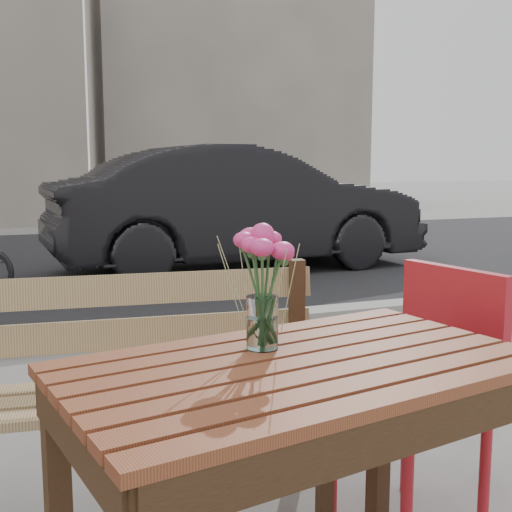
{
  "coord_description": "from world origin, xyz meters",
  "views": [
    {
      "loc": [
        -0.58,
        -1.61,
        1.3
      ],
      "look_at": [
        0.07,
        0.08,
        1.04
      ],
      "focal_mm": 45.0,
      "sensor_mm": 36.0,
      "label": 1
    }
  ],
  "objects_px": {
    "red_chair": "(427,379)",
    "main_vase": "(262,271)",
    "parked_car": "(238,208)",
    "main_table": "(301,407)"
  },
  "relations": [
    {
      "from": "red_chair",
      "to": "main_vase",
      "type": "bearing_deg",
      "value": -86.27
    },
    {
      "from": "red_chair",
      "to": "parked_car",
      "type": "distance_m",
      "value": 5.82
    },
    {
      "from": "main_table",
      "to": "main_vase",
      "type": "relative_size",
      "value": 3.84
    },
    {
      "from": "main_vase",
      "to": "parked_car",
      "type": "relative_size",
      "value": 0.08
    },
    {
      "from": "parked_car",
      "to": "red_chair",
      "type": "bearing_deg",
      "value": 164.16
    },
    {
      "from": "main_table",
      "to": "red_chair",
      "type": "relative_size",
      "value": 1.47
    },
    {
      "from": "main_table",
      "to": "parked_car",
      "type": "bearing_deg",
      "value": 61.76
    },
    {
      "from": "main_table",
      "to": "main_vase",
      "type": "distance_m",
      "value": 0.38
    },
    {
      "from": "main_vase",
      "to": "parked_car",
      "type": "xyz_separation_m",
      "value": [
        1.98,
        5.86,
        -0.24
      ]
    },
    {
      "from": "parked_car",
      "to": "main_vase",
      "type": "bearing_deg",
      "value": 158.16
    }
  ]
}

